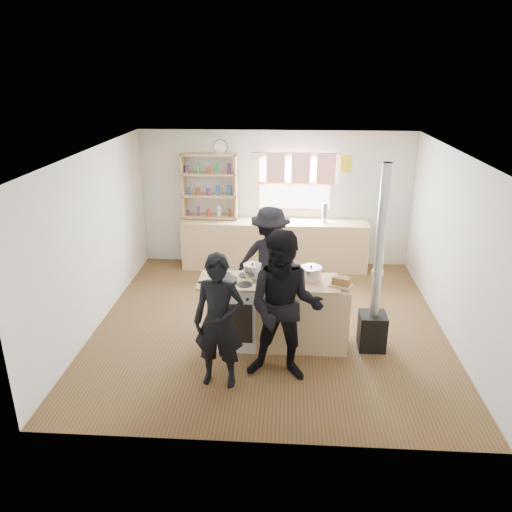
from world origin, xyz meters
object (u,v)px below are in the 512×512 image
skillet_greens (225,280)px  roast_tray (269,278)px  bread_board (341,282)px  person_near_left (219,322)px  flue_heater (374,304)px  person_near_right (285,308)px  cooking_island (279,313)px  stockpot_counter (311,274)px  thermos (325,214)px  stockpot_stove (252,270)px  person_far (270,260)px

skillet_greens → roast_tray: roast_tray is taller
bread_board → person_near_left: bearing=-150.4°
flue_heater → person_near_right: 1.42m
cooking_island → person_near_right: 0.91m
stockpot_counter → flue_heater: bearing=-5.2°
skillet_greens → stockpot_counter: (1.12, 0.14, 0.07)m
flue_heater → person_near_left: (-1.92, -0.91, 0.16)m
stockpot_counter → thermos: bearing=82.7°
stockpot_stove → person_far: person_far is taller
thermos → skillet_greens: 3.22m
stockpot_stove → flue_heater: flue_heater is taller
person_far → person_near_left: bearing=92.3°
roast_tray → bread_board: 0.93m
stockpot_counter → flue_heater: (0.84, -0.08, -0.37)m
stockpot_stove → thermos: bearing=67.0°
person_near_left → person_far: (0.52, 1.99, 0.01)m
skillet_greens → stockpot_counter: stockpot_counter is taller
stockpot_counter → person_near_right: size_ratio=0.15×
person_near_left → cooking_island: bearing=60.7°
person_near_left → person_near_right: (0.75, 0.17, 0.12)m
cooking_island → flue_heater: (1.25, -0.03, 0.18)m
skillet_greens → roast_tray: (0.58, 0.10, 0.01)m
skillet_greens → stockpot_stove: size_ratio=1.63×
bread_board → flue_heater: bearing=10.0°
stockpot_stove → stockpot_counter: (0.77, -0.08, 0.01)m
flue_heater → person_near_left: 2.13m
cooking_island → thermos: bearing=74.7°
person_far → bread_board: bearing=146.1°
stockpot_counter → flue_heater: 0.92m
bread_board → skillet_greens: bearing=179.3°
thermos → person_near_right: bearing=-100.9°
thermos → flue_heater: flue_heater is taller
skillet_greens → stockpot_stove: (0.35, 0.22, 0.06)m
roast_tray → person_near_left: size_ratio=0.26×
person_near_left → stockpot_stove: bearing=80.1°
cooking_island → stockpot_stove: (-0.36, 0.13, 0.55)m
stockpot_stove → cooking_island: bearing=-19.9°
stockpot_stove → person_near_right: (0.44, -0.90, -0.08)m
person_near_right → person_far: person_near_right is taller
stockpot_counter → bread_board: bearing=-22.7°
stockpot_stove → person_near_right: size_ratio=0.13×
flue_heater → stockpot_counter: bearing=174.8°
flue_heater → person_near_right: flue_heater is taller
thermos → person_far: bearing=-118.0°
skillet_greens → person_near_left: person_near_left is taller
skillet_greens → stockpot_counter: bearing=7.1°
cooking_island → roast_tray: (-0.13, 0.01, 0.50)m
cooking_island → person_near_right: bearing=-84.5°
skillet_greens → bread_board: bread_board is taller
person_near_right → bread_board: bearing=49.2°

